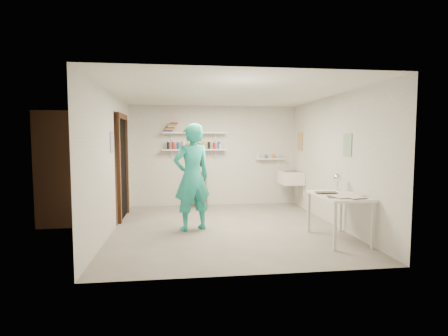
{
  "coord_description": "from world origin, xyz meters",
  "views": [
    {
      "loc": [
        -0.83,
        -6.16,
        1.59
      ],
      "look_at": [
        0.0,
        0.4,
        1.05
      ],
      "focal_mm": 28.0,
      "sensor_mm": 36.0,
      "label": 1
    }
  ],
  "objects": [
    {
      "name": "floor",
      "position": [
        0.0,
        0.0,
        -0.01
      ],
      "size": [
        4.0,
        4.5,
        0.02
      ],
      "primitive_type": "cube",
      "color": "slate",
      "rests_on": "ground"
    },
    {
      "name": "ledge_shelf",
      "position": [
        1.35,
        2.17,
        1.12
      ],
      "size": [
        0.7,
        0.14,
        0.03
      ],
      "primitive_type": "cube",
      "color": "white",
      "rests_on": "wall_back"
    },
    {
      "name": "wooden_chair",
      "position": [
        -0.42,
        1.85,
        0.46
      ],
      "size": [
        0.44,
        0.42,
        0.92
      ],
      "primitive_type": "cube",
      "rotation": [
        0.0,
        0.0,
        -0.02
      ],
      "color": "brown",
      "rests_on": "ground"
    },
    {
      "name": "door_jamb_near",
      "position": [
        -1.97,
        0.55,
        1.0
      ],
      "size": [
        0.06,
        0.1,
        2.0
      ],
      "primitive_type": "cube",
      "color": "brown",
      "rests_on": "ground"
    },
    {
      "name": "poster_right_b",
      "position": [
        1.99,
        -0.55,
        1.5
      ],
      "size": [
        0.01,
        0.3,
        0.38
      ],
      "primitive_type": "cube",
      "color": "#3F724C",
      "rests_on": "wall_right"
    },
    {
      "name": "door_lintel",
      "position": [
        -1.97,
        1.05,
        2.05
      ],
      "size": [
        0.06,
        1.05,
        0.1
      ],
      "primitive_type": "cube",
      "color": "brown",
      "rests_on": "wall_left"
    },
    {
      "name": "wall_back",
      "position": [
        0.0,
        2.26,
        1.2
      ],
      "size": [
        4.0,
        0.02,
        2.4
      ],
      "primitive_type": "cube",
      "color": "silver",
      "rests_on": "ground"
    },
    {
      "name": "wall_front",
      "position": [
        0.0,
        -2.26,
        1.2
      ],
      "size": [
        4.0,
        0.02,
        2.4
      ],
      "primitive_type": "cube",
      "color": "silver",
      "rests_on": "ground"
    },
    {
      "name": "spray_cans",
      "position": [
        -0.5,
        2.13,
        1.45
      ],
      "size": [
        1.34,
        0.06,
        0.17
      ],
      "color": "black",
      "rests_on": "shelf_lower"
    },
    {
      "name": "corridor_box",
      "position": [
        -2.7,
        1.05,
        1.05
      ],
      "size": [
        1.4,
        1.5,
        2.1
      ],
      "primitive_type": "cube",
      "color": "brown",
      "rests_on": "ground"
    },
    {
      "name": "doorway_recess",
      "position": [
        -1.99,
        1.05,
        1.0
      ],
      "size": [
        0.02,
        0.9,
        2.0
      ],
      "primitive_type": "cube",
      "color": "black",
      "rests_on": "wall_left"
    },
    {
      "name": "door_jamb_far",
      "position": [
        -1.97,
        1.55,
        1.0
      ],
      "size": [
        0.06,
        0.1,
        2.0
      ],
      "primitive_type": "cube",
      "color": "brown",
      "rests_on": "ground"
    },
    {
      "name": "wall_clock",
      "position": [
        -0.54,
        0.12,
        1.25
      ],
      "size": [
        0.32,
        0.16,
        0.34
      ],
      "primitive_type": "cylinder",
      "rotation": [
        1.57,
        0.0,
        0.39
      ],
      "color": "beige",
      "rests_on": "man"
    },
    {
      "name": "work_table",
      "position": [
        1.64,
        -1.01,
        0.36
      ],
      "size": [
        0.66,
        1.09,
        0.73
      ],
      "primitive_type": "cube",
      "color": "white",
      "rests_on": "ground"
    },
    {
      "name": "belfast_sink",
      "position": [
        1.75,
        1.7,
        0.7
      ],
      "size": [
        0.48,
        0.6,
        0.3
      ],
      "primitive_type": "cube",
      "color": "white",
      "rests_on": "wall_right"
    },
    {
      "name": "wall_left",
      "position": [
        -2.01,
        0.0,
        1.2
      ],
      "size": [
        0.02,
        4.5,
        2.4
      ],
      "primitive_type": "cube",
      "color": "silver",
      "rests_on": "ground"
    },
    {
      "name": "book_stack",
      "position": [
        -1.03,
        2.13,
        1.88
      ],
      "size": [
        0.32,
        0.14,
        0.22
      ],
      "color": "red",
      "rests_on": "shelf_upper"
    },
    {
      "name": "poster_left",
      "position": [
        -1.99,
        0.05,
        1.55
      ],
      "size": [
        0.01,
        0.28,
        0.36
      ],
      "primitive_type": "cube",
      "color": "#334C7F",
      "rests_on": "wall_left"
    },
    {
      "name": "shelf_upper",
      "position": [
        -0.5,
        2.13,
        1.75
      ],
      "size": [
        1.5,
        0.22,
        0.03
      ],
      "primitive_type": "cube",
      "color": "white",
      "rests_on": "wall_back"
    },
    {
      "name": "ledge_pots",
      "position": [
        1.35,
        2.17,
        1.18
      ],
      "size": [
        0.48,
        0.07,
        0.09
      ],
      "color": "silver",
      "rests_on": "ledge_shelf"
    },
    {
      "name": "desk_lamp",
      "position": [
        1.82,
        -0.57,
        0.95
      ],
      "size": [
        0.14,
        0.14,
        0.14
      ],
      "primitive_type": "sphere",
      "color": "silver",
      "rests_on": "work_table"
    },
    {
      "name": "ceiling",
      "position": [
        0.0,
        0.0,
        2.41
      ],
      "size": [
        4.0,
        4.5,
        0.02
      ],
      "primitive_type": "cube",
      "color": "silver",
      "rests_on": "wall_back"
    },
    {
      "name": "poster_right_a",
      "position": [
        1.99,
        1.8,
        1.55
      ],
      "size": [
        0.01,
        0.34,
        0.42
      ],
      "primitive_type": "cube",
      "color": "#995933",
      "rests_on": "wall_right"
    },
    {
      "name": "papers",
      "position": [
        1.64,
        -1.01,
        0.74
      ],
      "size": [
        0.3,
        0.22,
        0.03
      ],
      "color": "silver",
      "rests_on": "work_table"
    },
    {
      "name": "wall_right",
      "position": [
        2.01,
        0.0,
        1.2
      ],
      "size": [
        0.02,
        4.5,
        2.4
      ],
      "primitive_type": "cube",
      "color": "silver",
      "rests_on": "ground"
    },
    {
      "name": "man",
      "position": [
        -0.62,
        -0.09,
        0.93
      ],
      "size": [
        0.8,
        0.67,
        1.87
      ],
      "primitive_type": "imported",
      "rotation": [
        0.0,
        0.0,
        3.53
      ],
      "color": "teal",
      "rests_on": "ground"
    },
    {
      "name": "shelf_lower",
      "position": [
        -0.5,
        2.13,
        1.35
      ],
      "size": [
        1.5,
        0.22,
        0.03
      ],
      "primitive_type": "cube",
      "color": "white",
      "rests_on": "wall_back"
    }
  ]
}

